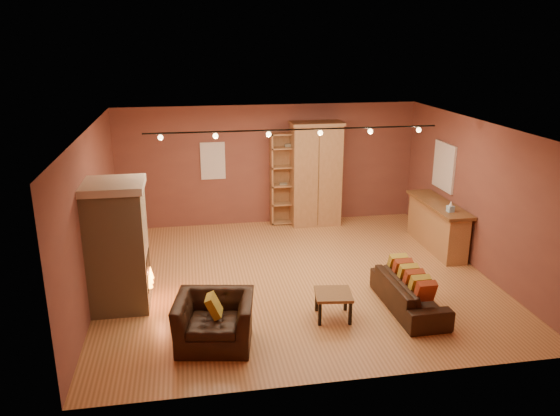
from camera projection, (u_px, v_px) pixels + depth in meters
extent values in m
plane|color=#AD6D3D|center=(296.00, 277.00, 10.13)|extent=(7.00, 7.00, 0.00)
plane|color=brown|center=(297.00, 127.00, 9.29)|extent=(7.00, 7.00, 0.00)
cube|color=brown|center=(269.00, 165.00, 12.77)|extent=(7.00, 0.02, 2.80)
cube|color=brown|center=(92.00, 216.00, 9.14)|extent=(0.02, 6.50, 2.80)
cube|color=brown|center=(478.00, 196.00, 10.28)|extent=(0.02, 6.50, 2.80)
cube|color=tan|center=(118.00, 249.00, 8.77)|extent=(0.90, 0.90, 2.00)
cube|color=beige|center=(112.00, 186.00, 8.46)|extent=(0.98, 0.98, 0.12)
cube|color=black|center=(146.00, 270.00, 8.96)|extent=(0.10, 0.65, 0.55)
cone|color=orange|center=(150.00, 277.00, 9.01)|extent=(0.10, 0.10, 0.22)
cube|color=white|center=(213.00, 161.00, 12.49)|extent=(0.56, 0.04, 0.86)
cube|color=tan|center=(288.00, 177.00, 12.92)|extent=(0.89, 0.04, 2.17)
cube|color=tan|center=(271.00, 180.00, 12.71)|extent=(0.04, 0.35, 2.17)
cube|color=tan|center=(307.00, 178.00, 12.84)|extent=(0.04, 0.35, 2.17)
cube|color=gray|center=(283.00, 184.00, 12.79)|extent=(0.18, 0.12, 0.05)
cube|color=black|center=(294.00, 163.00, 12.68)|extent=(0.10, 0.10, 0.12)
cube|color=tan|center=(289.00, 221.00, 13.09)|extent=(0.89, 0.35, 0.04)
cube|color=tan|center=(289.00, 203.00, 12.95)|extent=(0.89, 0.35, 0.04)
cube|color=tan|center=(289.00, 185.00, 12.82)|extent=(0.89, 0.35, 0.03)
cube|color=tan|center=(289.00, 166.00, 12.69)|extent=(0.89, 0.35, 0.04)
cube|color=tan|center=(290.00, 148.00, 12.55)|extent=(0.89, 0.35, 0.04)
cube|color=tan|center=(290.00, 134.00, 12.45)|extent=(0.89, 0.35, 0.04)
cube|color=tan|center=(315.00, 175.00, 12.71)|extent=(1.13, 0.62, 2.37)
cube|color=brown|center=(319.00, 178.00, 12.43)|extent=(0.02, 0.01, 2.27)
cube|color=tan|center=(316.00, 123.00, 12.35)|extent=(1.19, 0.68, 0.06)
cube|color=tan|center=(437.00, 227.00, 11.40)|extent=(0.44, 1.96, 0.93)
cube|color=brown|center=(439.00, 204.00, 11.25)|extent=(0.56, 2.08, 0.06)
cube|color=#92C3EA|center=(450.00, 209.00, 10.65)|extent=(0.13, 0.13, 0.12)
cone|color=white|center=(451.00, 203.00, 10.62)|extent=(0.08, 0.08, 0.10)
cube|color=white|center=(444.00, 166.00, 11.52)|extent=(0.05, 0.90, 1.00)
imported|color=black|center=(409.00, 289.00, 8.87)|extent=(0.55, 1.79, 0.70)
cube|color=#A93E21|center=(425.00, 291.00, 8.29)|extent=(0.30, 0.23, 0.36)
cube|color=gold|center=(419.00, 285.00, 8.50)|extent=(0.30, 0.23, 0.36)
cube|color=#A93E21|center=(413.00, 279.00, 8.70)|extent=(0.30, 0.23, 0.36)
cube|color=gold|center=(408.00, 273.00, 8.91)|extent=(0.30, 0.23, 0.36)
cube|color=#A93E21|center=(402.00, 268.00, 9.11)|extent=(0.30, 0.23, 0.36)
cube|color=gold|center=(397.00, 263.00, 9.32)|extent=(0.30, 0.23, 0.36)
imported|color=black|center=(214.00, 313.00, 7.81)|extent=(1.21, 0.90, 0.97)
cube|color=gold|center=(214.00, 306.00, 7.77)|extent=(0.28, 0.34, 0.34)
cube|color=brown|center=(333.00, 294.00, 8.55)|extent=(0.63, 0.63, 0.05)
cube|color=black|center=(322.00, 315.00, 8.36)|extent=(0.05, 0.05, 0.38)
cube|color=black|center=(352.00, 313.00, 8.44)|extent=(0.05, 0.05, 0.38)
cube|color=black|center=(315.00, 301.00, 8.80)|extent=(0.05, 0.05, 0.38)
cube|color=black|center=(343.00, 299.00, 8.88)|extent=(0.05, 0.05, 0.38)
cylinder|color=black|center=(295.00, 130.00, 9.51)|extent=(5.20, 0.03, 0.03)
sphere|color=#FFD88C|center=(160.00, 137.00, 9.15)|extent=(0.09, 0.09, 0.09)
sphere|color=#FFD88C|center=(215.00, 136.00, 9.30)|extent=(0.09, 0.09, 0.09)
sphere|color=#FFD88C|center=(269.00, 134.00, 9.45)|extent=(0.09, 0.09, 0.09)
sphere|color=#FFD88C|center=(320.00, 133.00, 9.60)|extent=(0.09, 0.09, 0.09)
sphere|color=#FFD88C|center=(370.00, 131.00, 9.75)|extent=(0.09, 0.09, 0.09)
sphere|color=#FFD88C|center=(419.00, 130.00, 9.90)|extent=(0.09, 0.09, 0.09)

